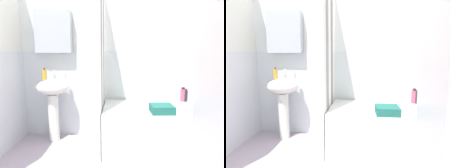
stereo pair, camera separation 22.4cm
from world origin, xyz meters
TOP-DOWN VIEW (x-y plane):
  - wall_back_tiled at (-0.06, 1.26)m, footprint 3.60×0.18m
  - sink at (-1.07, 1.03)m, footprint 0.44×0.34m
  - faucet at (-1.07, 1.11)m, footprint 0.03×0.12m
  - soap_dispenser at (-1.17, 1.05)m, footprint 0.06×0.06m
  - toothbrush_cup at (-0.93, 1.09)m, footprint 0.06×0.06m
  - bathtub at (0.35, 0.85)m, footprint 1.44×0.74m
  - shower_curtain at (-0.39, 0.85)m, footprint 0.01×0.74m
  - conditioner_bottle at (0.97, 1.15)m, footprint 0.07×0.07m
  - lotion_bottle at (0.87, 1.17)m, footprint 0.05×0.05m
  - body_wash_bottle at (0.71, 1.14)m, footprint 0.06×0.06m
  - shampoo_bottle at (0.68, 1.14)m, footprint 0.06×0.06m
  - towel_folded at (0.28, 0.62)m, footprint 0.25×0.25m

SIDE VIEW (x-z plane):
  - bathtub at x=0.35m, z-range 0.00..0.53m
  - towel_folded at x=0.28m, z-range 0.53..0.62m
  - sink at x=-1.07m, z-range 0.19..1.03m
  - body_wash_bottle at x=0.71m, z-range 0.53..0.70m
  - shampoo_bottle at x=0.68m, z-range 0.53..0.72m
  - lotion_bottle at x=0.87m, z-range 0.53..0.74m
  - conditioner_bottle at x=0.97m, z-range 0.53..0.77m
  - toothbrush_cup at x=-0.93m, z-range 0.83..0.92m
  - faucet at x=-1.07m, z-range 0.83..0.96m
  - soap_dispenser at x=-1.17m, z-range 0.83..0.98m
  - shower_curtain at x=-0.39m, z-range 0.00..2.00m
  - wall_back_tiled at x=-0.06m, z-range -0.06..2.34m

